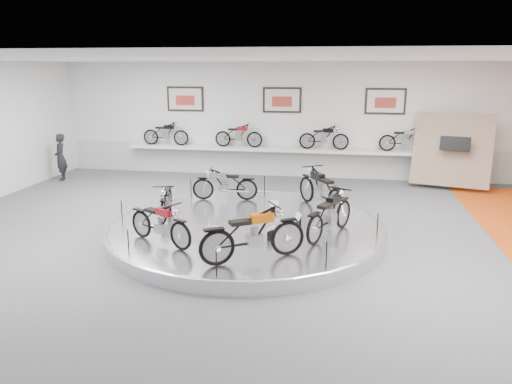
% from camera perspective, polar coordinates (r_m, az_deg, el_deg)
% --- Properties ---
extents(floor, '(16.00, 16.00, 0.00)m').
position_cam_1_polar(floor, '(11.41, -1.37, -5.58)').
color(floor, '#505052').
rests_on(floor, ground).
extents(ceiling, '(16.00, 16.00, 0.00)m').
position_cam_1_polar(ceiling, '(10.73, -1.51, 14.94)').
color(ceiling, white).
rests_on(ceiling, wall_back).
extents(wall_back, '(16.00, 0.00, 16.00)m').
position_cam_1_polar(wall_back, '(17.75, 2.98, 8.20)').
color(wall_back, silver).
rests_on(wall_back, floor).
extents(wall_front, '(16.00, 0.00, 16.00)m').
position_cam_1_polar(wall_front, '(4.50, -19.27, -11.22)').
color(wall_front, silver).
rests_on(wall_front, floor).
extents(dado_band, '(15.68, 0.04, 1.10)m').
position_cam_1_polar(dado_band, '(17.94, 2.91, 3.59)').
color(dado_band, '#BCBCBA').
rests_on(dado_band, floor).
extents(display_platform, '(6.40, 6.40, 0.30)m').
position_cam_1_polar(display_platform, '(11.63, -1.09, -4.40)').
color(display_platform, silver).
rests_on(display_platform, floor).
extents(platform_rim, '(6.40, 6.40, 0.10)m').
position_cam_1_polar(platform_rim, '(11.60, -1.10, -3.83)').
color(platform_rim, '#B2B2BA').
rests_on(platform_rim, display_platform).
extents(shelf, '(11.00, 0.55, 0.10)m').
position_cam_1_polar(shelf, '(17.58, 2.82, 4.86)').
color(shelf, silver).
rests_on(shelf, wall_back).
extents(poster_left, '(1.35, 0.06, 0.88)m').
position_cam_1_polar(poster_left, '(18.39, -8.09, 10.49)').
color(poster_left, beige).
rests_on(poster_left, wall_back).
extents(poster_center, '(1.35, 0.06, 0.88)m').
position_cam_1_polar(poster_center, '(17.65, 2.99, 10.45)').
color(poster_center, beige).
rests_on(poster_center, wall_back).
extents(poster_right, '(1.35, 0.06, 0.88)m').
position_cam_1_polar(poster_right, '(17.58, 14.57, 10.01)').
color(poster_right, beige).
rests_on(poster_right, wall_back).
extents(display_panel, '(2.56, 1.52, 2.30)m').
position_cam_1_polar(display_panel, '(17.19, 21.49, 4.51)').
color(display_panel, '#967A62').
rests_on(display_panel, floor).
extents(shelf_bike_a, '(1.22, 0.43, 0.73)m').
position_cam_1_polar(shelf_bike_a, '(18.50, -10.27, 6.42)').
color(shelf_bike_a, black).
rests_on(shelf_bike_a, shelf).
extents(shelf_bike_b, '(1.22, 0.43, 0.73)m').
position_cam_1_polar(shelf_bike_b, '(17.76, -2.00, 6.32)').
color(shelf_bike_b, maroon).
rests_on(shelf_bike_b, shelf).
extents(shelf_bike_c, '(1.22, 0.43, 0.73)m').
position_cam_1_polar(shelf_bike_c, '(17.41, 7.77, 6.03)').
color(shelf_bike_c, black).
rests_on(shelf_bike_c, shelf).
extents(shelf_bike_d, '(1.22, 0.43, 0.73)m').
position_cam_1_polar(shelf_bike_d, '(17.53, 16.66, 5.62)').
color(shelf_bike_d, '#B4B5B9').
rests_on(shelf_bike_d, shelf).
extents(bike_a, '(1.52, 1.84, 1.05)m').
position_cam_1_polar(bike_a, '(12.78, 7.42, 0.37)').
color(bike_a, black).
rests_on(bike_a, display_platform).
extents(bike_b, '(1.56, 0.71, 0.89)m').
position_cam_1_polar(bike_b, '(13.57, -3.58, 0.92)').
color(bike_b, '#B4B5B9').
rests_on(bike_b, display_platform).
extents(bike_c, '(0.83, 1.56, 0.87)m').
position_cam_1_polar(bike_c, '(12.15, -10.22, -0.91)').
color(bike_c, black).
rests_on(bike_c, display_platform).
extents(bike_d, '(1.61, 1.23, 0.90)m').
position_cam_1_polar(bike_d, '(10.40, -10.91, -3.46)').
color(bike_d, maroon).
rests_on(bike_d, display_platform).
extents(bike_e, '(1.86, 1.47, 1.05)m').
position_cam_1_polar(bike_e, '(9.33, -0.32, -4.80)').
color(bike_e, '#B25007').
rests_on(bike_e, display_platform).
extents(bike_f, '(1.25, 1.78, 0.99)m').
position_cam_1_polar(bike_f, '(10.77, 8.45, -2.49)').
color(bike_f, black).
rests_on(bike_f, display_platform).
extents(visitor, '(0.61, 0.70, 1.61)m').
position_cam_1_polar(visitor, '(18.43, -21.44, 3.71)').
color(visitor, black).
rests_on(visitor, floor).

